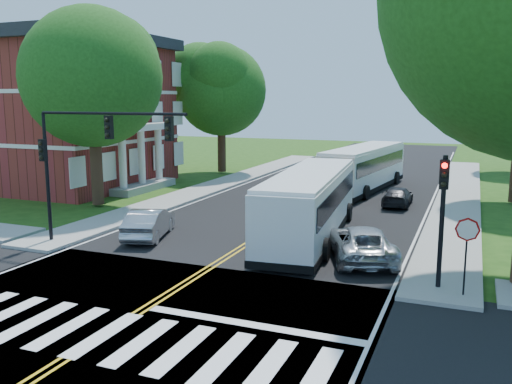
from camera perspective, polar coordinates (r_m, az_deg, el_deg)
The scene contains 21 objects.
ground at distance 16.14m, azimuth -14.61°, elevation -13.66°, with size 140.00×140.00×0.00m, color #1F4611.
road at distance 31.76m, azimuth 5.02°, elevation -1.74°, with size 14.00×96.00×0.01m, color black.
cross_road at distance 16.14m, azimuth -14.61°, elevation -13.64°, with size 60.00×12.00×0.01m, color black.
center_line at distance 35.54m, azimuth 6.91°, elevation -0.52°, with size 0.36×70.00×0.01m, color gold.
edge_line_w at distance 37.84m, azimuth -3.08°, elevation 0.17°, with size 0.12×70.00×0.01m, color silver.
edge_line_e at distance 34.45m, azimuth 17.89°, elevation -1.26°, with size 0.12×70.00×0.01m, color silver.
crosswalk at distance 15.77m, azimuth -15.72°, elevation -14.22°, with size 12.60×3.00×0.01m, color silver.
stop_bar at distance 15.80m, azimuth -0.42°, elevation -13.79°, with size 6.60×0.40×0.01m, color silver.
sidewalk_nw at distance 41.14m, azimuth -3.21°, elevation 1.03°, with size 2.60×40.00×0.15m, color gray.
sidewalk_ne at distance 37.33m, azimuth 20.54°, elevation -0.49°, with size 2.60×40.00×0.15m, color gray.
tree_west_near at distance 32.98m, azimuth -16.88°, elevation 11.46°, with size 8.00×8.00×11.40m.
tree_west_far at distance 46.34m, azimuth -3.69°, elevation 10.60°, with size 7.60×7.60×10.67m.
brick_building at distance 44.39m, azimuth -22.51°, elevation 7.88°, with size 20.00×13.00×10.80m.
signal_nw at distance 23.60m, azimuth -17.26°, elevation 4.60°, with size 7.15×0.46×5.66m.
signal_ne at distance 18.56m, azimuth 19.06°, elevation -1.22°, with size 0.30×0.46×4.40m.
stop_sign at distance 18.28m, azimuth 21.32°, elevation -4.51°, with size 0.76×0.08×2.53m.
bus_lead at distance 24.96m, azimuth 5.74°, elevation -1.13°, with size 3.70×12.04×3.06m.
bus_follow at distance 38.48m, azimuth 11.32°, elevation 2.56°, with size 3.99×11.98×3.04m.
hatchback at distance 25.38m, azimuth -11.19°, elevation -3.22°, with size 1.46×4.19×1.38m, color #A7AAAE.
suv at distance 21.95m, azimuth 11.00°, elevation -5.28°, with size 2.28×4.93×1.37m, color #AEB1B5.
dark_sedan at distance 33.46m, azimuth 14.68°, elevation -0.45°, with size 1.56×3.84×1.11m, color black.
Camera 1 is at (9.02, -11.79, 6.34)m, focal length 38.00 mm.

